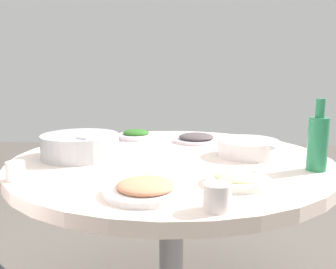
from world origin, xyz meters
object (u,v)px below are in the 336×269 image
(dish_eggplant, at_px, (196,138))
(dish_shrimp, at_px, (146,188))
(tea_cup_near, at_px, (217,197))
(soup_bowl, at_px, (248,148))
(dish_noodles, at_px, (237,179))
(round_dining_table, at_px, (171,174))
(rice_bowl, at_px, (80,145))
(tea_cup_far, at_px, (15,171))
(green_bottle, at_px, (318,142))
(dish_greens, at_px, (136,135))

(dish_eggplant, bearing_deg, dish_shrimp, -101.99)
(tea_cup_near, bearing_deg, soup_bowl, 73.51)
(dish_noodles, bearing_deg, round_dining_table, 122.64)
(rice_bowl, distance_m, dish_noodles, 0.69)
(tea_cup_near, relative_size, tea_cup_far, 1.19)
(dish_noodles, relative_size, dish_shrimp, 0.82)
(dish_noodles, xyz_separation_m, tea_cup_near, (-0.08, -0.22, 0.02))
(green_bottle, bearing_deg, soup_bowl, 135.08)
(round_dining_table, xyz_separation_m, tea_cup_near, (0.14, -0.57, 0.11))
(dish_shrimp, bearing_deg, rice_bowl, 126.18)
(rice_bowl, bearing_deg, dish_shrimp, -53.82)
(round_dining_table, xyz_separation_m, tea_cup_far, (-0.50, -0.35, 0.10))
(dish_noodles, xyz_separation_m, tea_cup_far, (-0.72, 0.00, 0.02))
(soup_bowl, xyz_separation_m, green_bottle, (0.21, -0.21, 0.07))
(dish_eggplant, bearing_deg, dish_noodles, -80.65)
(tea_cup_near, bearing_deg, dish_noodles, 69.49)
(rice_bowl, bearing_deg, dish_eggplant, 35.29)
(dish_noodles, relative_size, dish_eggplant, 0.91)
(rice_bowl, height_order, dish_eggplant, rice_bowl)
(rice_bowl, xyz_separation_m, tea_cup_near, (0.52, -0.55, -0.01))
(dish_noodles, height_order, dish_greens, dish_greens)
(soup_bowl, distance_m, tea_cup_far, 0.90)
(round_dining_table, relative_size, green_bottle, 5.05)
(dish_eggplant, xyz_separation_m, tea_cup_near, (0.03, -0.90, 0.02))
(rice_bowl, distance_m, dish_greens, 0.45)
(dish_eggplant, height_order, tea_cup_far, tea_cup_far)
(dish_eggplant, height_order, tea_cup_near, tea_cup_near)
(rice_bowl, xyz_separation_m, dish_eggplant, (0.49, 0.35, -0.03))
(dish_shrimp, height_order, dish_greens, dish_greens)
(soup_bowl, xyz_separation_m, dish_shrimp, (-0.38, -0.49, -0.01))
(dish_noodles, height_order, tea_cup_near, tea_cup_near)
(tea_cup_near, bearing_deg, round_dining_table, 104.07)
(rice_bowl, height_order, dish_shrimp, rice_bowl)
(soup_bowl, bearing_deg, dish_eggplant, 125.71)
(dish_greens, bearing_deg, soup_bowl, -34.74)
(dish_noodles, relative_size, tea_cup_far, 3.25)
(dish_greens, relative_size, tea_cup_near, 2.56)
(soup_bowl, bearing_deg, rice_bowl, -175.53)
(round_dining_table, relative_size, dish_eggplant, 5.82)
(tea_cup_far, bearing_deg, round_dining_table, 34.90)
(soup_bowl, bearing_deg, green_bottle, -44.92)
(green_bottle, bearing_deg, dish_noodles, -149.78)
(rice_bowl, bearing_deg, soup_bowl, 4.47)
(rice_bowl, xyz_separation_m, green_bottle, (0.91, -0.15, 0.05))
(rice_bowl, height_order, soup_bowl, rice_bowl)
(dish_noodles, xyz_separation_m, green_bottle, (0.31, 0.18, 0.09))
(dish_noodles, bearing_deg, dish_shrimp, -158.96)
(dish_shrimp, relative_size, tea_cup_near, 3.33)
(dish_shrimp, distance_m, green_bottle, 0.66)
(dish_greens, distance_m, tea_cup_near, 1.03)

